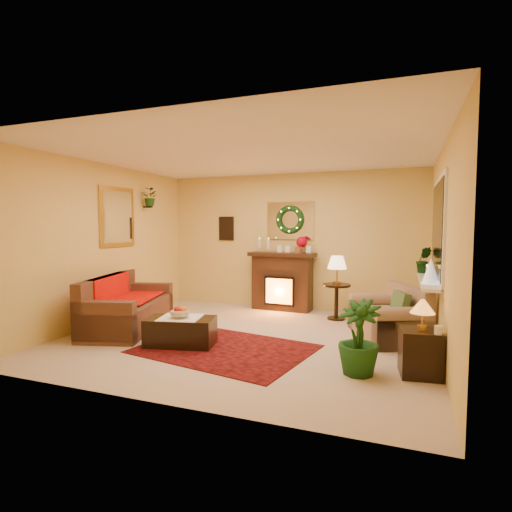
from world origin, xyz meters
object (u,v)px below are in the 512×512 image
(side_table_round, at_px, (336,301))
(coffee_table, at_px, (181,330))
(sofa, at_px, (129,301))
(end_table_square, at_px, (420,351))
(loveseat, at_px, (387,309))
(fireplace, at_px, (282,281))

(side_table_round, bearing_deg, coffee_table, -127.12)
(sofa, xyz_separation_m, end_table_square, (4.19, -0.57, -0.16))
(sofa, distance_m, loveseat, 3.89)
(fireplace, bearing_deg, coffee_table, -98.99)
(sofa, bearing_deg, end_table_square, -24.05)
(loveseat, xyz_separation_m, side_table_round, (-0.86, 0.90, -0.10))
(loveseat, relative_size, coffee_table, 1.45)
(side_table_round, height_order, end_table_square, side_table_round)
(fireplace, distance_m, loveseat, 2.39)
(sofa, bearing_deg, fireplace, 33.52)
(sofa, xyz_separation_m, loveseat, (3.80, 0.83, -0.01))
(fireplace, bearing_deg, sofa, -126.59)
(loveseat, height_order, end_table_square, loveseat)
(side_table_round, bearing_deg, end_table_square, -61.32)
(fireplace, xyz_separation_m, coffee_table, (-0.60, -2.69, -0.34))
(fireplace, height_order, loveseat, fireplace)
(sofa, relative_size, loveseat, 1.48)
(sofa, height_order, coffee_table, sofa)
(loveseat, bearing_deg, side_table_round, 110.06)
(fireplace, bearing_deg, loveseat, -30.95)
(loveseat, bearing_deg, fireplace, 121.97)
(fireplace, xyz_separation_m, loveseat, (1.96, -1.35, -0.13))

